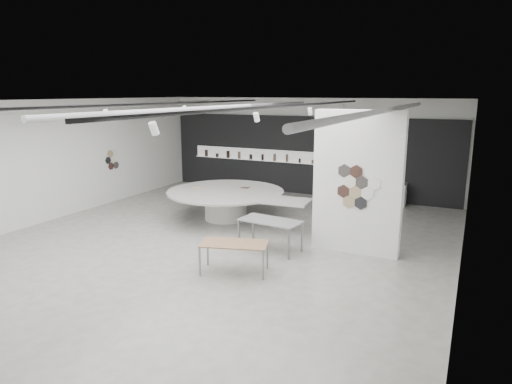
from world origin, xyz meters
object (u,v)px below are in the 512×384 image
at_px(display_island, 228,201).
at_px(sample_table_wood, 234,245).
at_px(partition_column, 357,183).
at_px(sample_table_stone, 270,223).
at_px(kitchen_counter, 386,193).

distance_m(display_island, sample_table_wood, 4.45).
xyz_separation_m(partition_column, sample_table_wood, (-2.12, -2.56, -1.15)).
xyz_separation_m(display_island, sample_table_wood, (2.30, -3.80, 0.03)).
height_order(sample_table_stone, kitchen_counter, kitchen_counter).
distance_m(display_island, sample_table_stone, 3.20).
distance_m(partition_column, display_island, 4.74).
bearing_deg(partition_column, kitchen_counter, 92.39).
height_order(display_island, sample_table_wood, display_island).
bearing_deg(sample_table_wood, display_island, 121.14).
xyz_separation_m(display_island, sample_table_stone, (2.42, -2.09, 0.12)).
bearing_deg(display_island, sample_table_stone, -44.37).
xyz_separation_m(partition_column, sample_table_stone, (-2.00, -0.85, -1.06)).
bearing_deg(sample_table_stone, display_island, 139.20).
height_order(partition_column, kitchen_counter, partition_column).
relative_size(sample_table_wood, kitchen_counter, 1.13).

